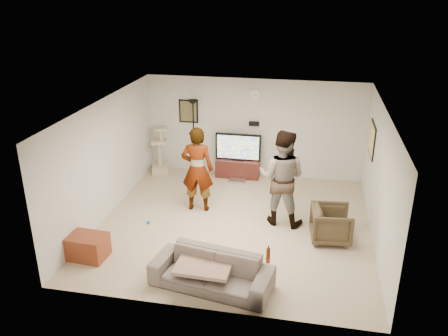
% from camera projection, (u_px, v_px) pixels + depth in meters
% --- Properties ---
extents(floor, '(5.50, 5.50, 0.02)m').
position_uv_depth(floor, '(235.00, 224.00, 9.60)').
color(floor, '#C3AF90').
rests_on(floor, ground).
extents(ceiling, '(5.50, 5.50, 0.02)m').
position_uv_depth(ceiling, '(236.00, 106.00, 8.65)').
color(ceiling, silver).
rests_on(ceiling, wall_back).
extents(wall_back, '(5.50, 0.04, 2.50)m').
position_uv_depth(wall_back, '(254.00, 128.00, 11.62)').
color(wall_back, silver).
rests_on(wall_back, floor).
extents(wall_front, '(5.50, 0.04, 2.50)m').
position_uv_depth(wall_front, '(202.00, 239.00, 6.62)').
color(wall_front, silver).
rests_on(wall_front, floor).
extents(wall_left, '(0.04, 5.50, 2.50)m').
position_uv_depth(wall_left, '(106.00, 159.00, 9.62)').
color(wall_left, silver).
rests_on(wall_left, floor).
extents(wall_right, '(0.04, 5.50, 2.50)m').
position_uv_depth(wall_right, '(380.00, 179.00, 8.62)').
color(wall_right, silver).
rests_on(wall_right, floor).
extents(wall_clock, '(0.26, 0.04, 0.26)m').
position_uv_depth(wall_clock, '(255.00, 95.00, 11.27)').
color(wall_clock, white).
rests_on(wall_clock, wall_back).
extents(wall_speaker, '(0.25, 0.10, 0.10)m').
position_uv_depth(wall_speaker, '(254.00, 124.00, 11.52)').
color(wall_speaker, black).
rests_on(wall_speaker, wall_back).
extents(picture_back, '(0.42, 0.03, 0.52)m').
position_uv_depth(picture_back, '(189.00, 111.00, 11.78)').
color(picture_back, brown).
rests_on(picture_back, wall_back).
extents(picture_right, '(0.03, 0.78, 0.62)m').
position_uv_depth(picture_right, '(372.00, 140.00, 9.99)').
color(picture_right, '#F6CB74').
rests_on(picture_right, wall_right).
extents(tv_stand, '(1.11, 0.45, 0.46)m').
position_uv_depth(tv_stand, '(238.00, 168.00, 11.85)').
color(tv_stand, '#3E1714').
rests_on(tv_stand, floor).
extents(console_box, '(0.40, 0.30, 0.07)m').
position_uv_depth(console_box, '(237.00, 181.00, 11.55)').
color(console_box, silver).
rests_on(console_box, floor).
extents(tv, '(1.15, 0.08, 0.68)m').
position_uv_depth(tv, '(238.00, 147.00, 11.63)').
color(tv, black).
rests_on(tv, tv_stand).
extents(tv_screen, '(1.06, 0.01, 0.60)m').
position_uv_depth(tv_screen, '(238.00, 147.00, 11.59)').
color(tv_screen, yellow).
rests_on(tv_screen, tv).
extents(floor_lamp, '(0.32, 0.32, 1.94)m').
position_uv_depth(floor_lamp, '(194.00, 137.00, 11.82)').
color(floor_lamp, black).
rests_on(floor_lamp, floor).
extents(cat_tree, '(0.50, 0.50, 1.28)m').
position_uv_depth(cat_tree, '(159.00, 150.00, 11.90)').
color(cat_tree, '#B7AC8F').
rests_on(cat_tree, floor).
extents(person_left, '(0.72, 0.50, 1.89)m').
position_uv_depth(person_left, '(197.00, 169.00, 9.87)').
color(person_left, '#9999A0').
rests_on(person_left, floor).
extents(person_right, '(1.09, 0.91, 2.01)m').
position_uv_depth(person_right, '(282.00, 178.00, 9.30)').
color(person_right, teal).
rests_on(person_right, floor).
extents(sofa, '(2.09, 1.10, 0.58)m').
position_uv_depth(sofa, '(212.00, 271.00, 7.52)').
color(sofa, '#665B54').
rests_on(sofa, floor).
extents(throw_blanket, '(0.92, 0.73, 0.06)m').
position_uv_depth(throw_blanket, '(204.00, 265.00, 7.50)').
color(throw_blanket, tan).
rests_on(throw_blanket, sofa).
extents(beer_bottle, '(0.06, 0.06, 0.25)m').
position_uv_depth(beer_bottle, '(268.00, 256.00, 7.20)').
color(beer_bottle, '#492008').
rests_on(beer_bottle, sofa).
extents(armchair, '(0.83, 0.81, 0.69)m').
position_uv_depth(armchair, '(331.00, 224.00, 8.86)').
color(armchair, '#3F3422').
rests_on(armchair, floor).
extents(side_table, '(0.70, 0.54, 0.44)m').
position_uv_depth(side_table, '(88.00, 247.00, 8.35)').
color(side_table, maroon).
rests_on(side_table, floor).
extents(toy_ball, '(0.07, 0.07, 0.07)m').
position_uv_depth(toy_ball, '(148.00, 222.00, 9.57)').
color(toy_ball, '#006CA8').
rests_on(toy_ball, floor).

